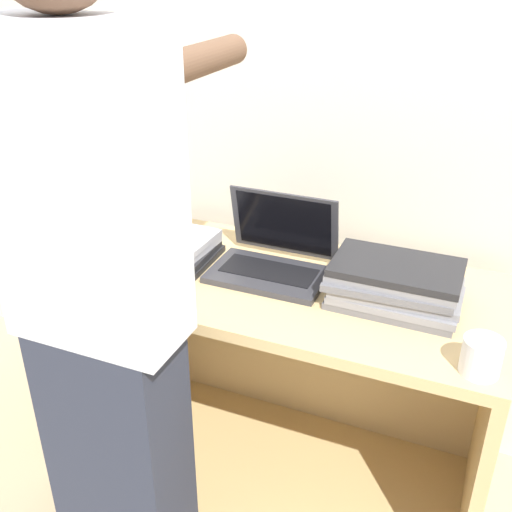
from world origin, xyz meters
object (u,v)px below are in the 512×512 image
at_px(laptop_open, 273,257).
at_px(laptop_stack_left, 160,245).
at_px(person, 103,313).
at_px(laptop_stack_right, 395,284).
at_px(mug, 481,356).

relative_size(laptop_open, laptop_stack_left, 0.95).
distance_m(laptop_stack_left, person, 0.59).
distance_m(laptop_stack_left, laptop_stack_right, 0.77).
bearing_deg(laptop_open, person, -108.72).
distance_m(person, mug, 0.90).
distance_m(laptop_open, person, 0.63).
height_order(person, mug, person).
xyz_separation_m(laptop_stack_right, person, (-0.59, -0.55, 0.08)).
bearing_deg(laptop_stack_left, person, -71.49).
height_order(laptop_stack_left, mug, mug).
height_order(laptop_stack_left, laptop_stack_right, laptop_stack_right).
xyz_separation_m(laptop_stack_left, laptop_stack_right, (0.77, -0.00, 0.02)).
distance_m(laptop_open, laptop_stack_right, 0.39).
height_order(laptop_open, laptop_stack_left, laptop_open).
xyz_separation_m(laptop_open, laptop_stack_right, (0.39, -0.05, 0.01)).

